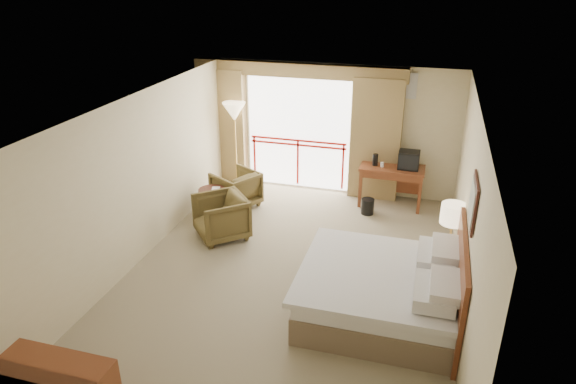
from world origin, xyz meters
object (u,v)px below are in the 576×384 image
(wastebasket, at_px, (368,206))
(armchair_near, at_px, (222,236))
(bed, at_px, (383,291))
(armchair_far, at_px, (237,205))
(tv, at_px, (409,160))
(nightstand, at_px, (446,263))
(side_table, at_px, (212,198))
(table_lamp, at_px, (453,215))
(desk, at_px, (392,175))
(floor_lamp, at_px, (234,115))

(wastebasket, xyz_separation_m, armchair_near, (-2.39, -1.64, -0.16))
(bed, distance_m, wastebasket, 3.17)
(bed, bearing_deg, wastebasket, 101.37)
(armchair_far, bearing_deg, tv, 134.67)
(nightstand, distance_m, armchair_far, 4.39)
(tv, distance_m, side_table, 3.88)
(bed, relative_size, tv, 5.31)
(wastebasket, xyz_separation_m, armchair_far, (-2.61, -0.35, -0.16))
(nightstand, height_order, side_table, nightstand)
(table_lamp, height_order, desk, table_lamp)
(desk, relative_size, armchair_far, 1.56)
(tv, height_order, wastebasket, tv)
(wastebasket, bearing_deg, tv, 37.78)
(nightstand, bearing_deg, armchair_near, 173.57)
(bed, bearing_deg, table_lamp, 54.78)
(nightstand, xyz_separation_m, armchair_near, (-3.86, 0.30, -0.28))
(desk, bearing_deg, table_lamp, -62.99)
(tv, bearing_deg, floor_lamp, 176.83)
(armchair_far, distance_m, armchair_near, 1.31)
(armchair_near, bearing_deg, side_table, 172.41)
(nightstand, distance_m, desk, 2.78)
(table_lamp, relative_size, floor_lamp, 0.35)
(table_lamp, bearing_deg, bed, -125.22)
(table_lamp, bearing_deg, armchair_near, 176.25)
(nightstand, bearing_deg, side_table, 164.98)
(armchair_near, distance_m, floor_lamp, 2.77)
(bed, relative_size, armchair_far, 2.64)
(nightstand, xyz_separation_m, tv, (-0.80, 2.47, 0.72))
(tv, distance_m, floor_lamp, 3.66)
(armchair_near, bearing_deg, floor_lamp, 152.50)
(bed, distance_m, floor_lamp, 5.24)
(armchair_near, relative_size, floor_lamp, 0.46)
(bed, xyz_separation_m, armchair_far, (-3.23, 2.75, -0.38))
(wastebasket, bearing_deg, armchair_far, -172.27)
(desk, relative_size, side_table, 2.24)
(desk, distance_m, armchair_near, 3.61)
(nightstand, distance_m, wastebasket, 2.44)
(bed, height_order, tv, tv)
(armchair_near, bearing_deg, bed, 22.67)
(tv, relative_size, armchair_near, 0.47)
(wastebasket, distance_m, floor_lamp, 3.32)
(armchair_far, xyz_separation_m, floor_lamp, (-0.33, 0.89, 1.62))
(bed, xyz_separation_m, desk, (-0.25, 3.68, 0.26))
(wastebasket, relative_size, side_table, 0.55)
(wastebasket, bearing_deg, desk, 57.24)
(bed, xyz_separation_m, nightstand, (0.85, 1.15, -0.09))
(bed, xyz_separation_m, side_table, (-3.49, 2.16, 0.01))
(table_lamp, xyz_separation_m, tv, (-0.80, 2.42, -0.08))
(side_table, bearing_deg, table_lamp, -12.45)
(armchair_far, bearing_deg, armchair_near, 39.25)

